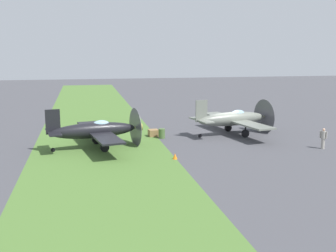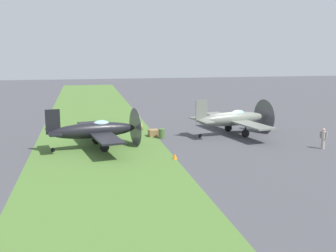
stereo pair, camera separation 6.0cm
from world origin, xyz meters
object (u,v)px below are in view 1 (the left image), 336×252
Objects in this scene: airplane_wingman at (96,130)px; ground_crew_chief at (323,138)px; supply_crate at (153,133)px; airplane_lead at (234,119)px; runway_marker_cone at (175,156)px; fuel_drum at (162,134)px.

airplane_wingman is 18.97m from ground_crew_chief.
ground_crew_chief reaches higher than supply_crate.
runway_marker_cone is at bearing -55.22° from airplane_lead.
supply_crate is at bearing 113.95° from airplane_wingman.
ground_crew_chief is at bearing 58.83° from supply_crate.
supply_crate is (-7.86, -12.99, -0.59)m from ground_crew_chief.
airplane_lead reaches higher than runway_marker_cone.
airplane_lead is 23.79× the size of runway_marker_cone.
airplane_wingman is 23.31× the size of runway_marker_cone.
airplane_lead is at bearing 92.11° from airplane_wingman.
airplane_lead is 7.22m from fuel_drum.
airplane_wingman reaches higher than runway_marker_cone.
runway_marker_cone is (7.53, -0.42, -0.23)m from fuel_drum.
airplane_lead is at bearing 135.92° from runway_marker_cone.
supply_crate is (-1.08, -0.61, -0.13)m from fuel_drum.
supply_crate is at bearing -107.11° from airplane_lead.
ground_crew_chief is 14.12m from fuel_drum.
ground_crew_chief is at bearing 67.03° from airplane_wingman.
fuel_drum is at bearing -98.95° from airplane_lead.
airplane_wingman is 11.40× the size of fuel_drum.
ground_crew_chief is 1.92× the size of supply_crate.
airplane_wingman reaches higher than fuel_drum.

